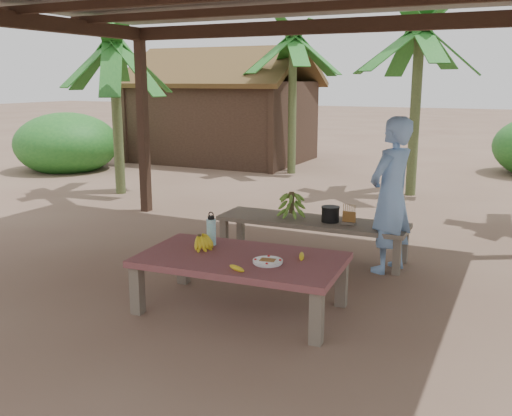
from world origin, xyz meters
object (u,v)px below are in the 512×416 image
at_px(bench, 312,224).
at_px(work_table, 241,264).
at_px(ripe_banana_bunch, 200,241).
at_px(plate, 268,262).
at_px(cooking_pot, 330,214).
at_px(woman, 391,195).
at_px(water_flask, 211,231).

bearing_deg(bench, work_table, -92.33).
distance_m(work_table, ripe_banana_bunch, 0.48).
relative_size(plate, cooking_pot, 1.29).
bearing_deg(bench, ripe_banana_bunch, -107.17).
bearing_deg(cooking_pot, ripe_banana_bunch, -112.35).
height_order(ripe_banana_bunch, cooking_pot, ripe_banana_bunch).
bearing_deg(woman, plate, 1.80).
relative_size(water_flask, cooking_pot, 1.61).
bearing_deg(water_flask, woman, 46.60).
xyz_separation_m(cooking_pot, woman, (0.70, -0.10, 0.30)).
bearing_deg(water_flask, plate, -22.15).
bearing_deg(ripe_banana_bunch, work_table, -5.96).
height_order(bench, woman, woman).
height_order(ripe_banana_bunch, plate, ripe_banana_bunch).
xyz_separation_m(bench, water_flask, (-0.45, -1.55, 0.24)).
distance_m(ripe_banana_bunch, water_flask, 0.18).
xyz_separation_m(work_table, woman, (0.94, 1.66, 0.40)).
distance_m(water_flask, woman, 2.00).
relative_size(ripe_banana_bunch, water_flask, 0.76).
distance_m(bench, woman, 1.02).
bearing_deg(work_table, cooking_pot, 77.97).
bearing_deg(water_flask, ripe_banana_bunch, -100.64).
relative_size(ripe_banana_bunch, plate, 0.96).
bearing_deg(woman, ripe_banana_bunch, -18.82).
bearing_deg(plate, ripe_banana_bunch, 170.34).
relative_size(plate, woman, 0.15).
bearing_deg(ripe_banana_bunch, bench, 74.35).
height_order(work_table, bench, work_table).
bearing_deg(plate, water_flask, 157.85).
height_order(bench, plate, plate).
distance_m(ripe_banana_bunch, woman, 2.15).
xyz_separation_m(work_table, water_flask, (-0.42, 0.21, 0.20)).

